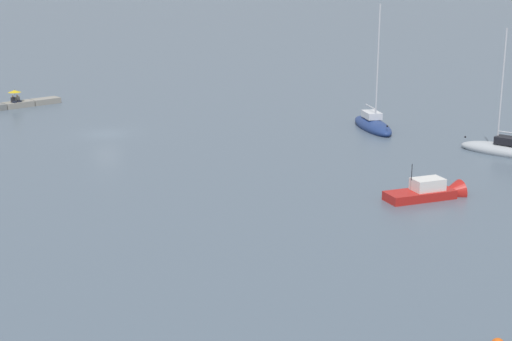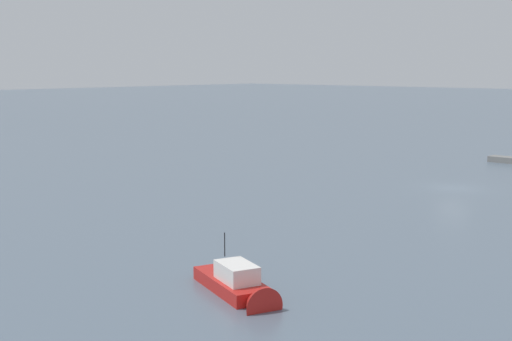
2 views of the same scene
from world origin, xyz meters
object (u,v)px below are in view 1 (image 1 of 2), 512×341
person_seated_grey_left (18,99)px  sailboat_navy_near (373,125)px  sailboat_grey_outer (504,150)px  motorboat_red_mid (431,193)px  person_seated_dark_right (13,100)px  umbrella_open_yellow (14,91)px

person_seated_grey_left → sailboat_navy_near: bearing=118.6°
person_seated_grey_left → sailboat_grey_outer: size_ratio=0.07×
person_seated_grey_left → motorboat_red_mid: motorboat_red_mid is taller
person_seated_dark_right → sailboat_grey_outer: (-19.86, 44.13, -0.49)m
sailboat_navy_near → sailboat_grey_outer: (-0.32, 12.91, -0.03)m
umbrella_open_yellow → sailboat_navy_near: (-19.27, 31.39, -1.31)m
person_seated_grey_left → motorboat_red_mid: bearing=94.0°
person_seated_dark_right → umbrella_open_yellow: 0.92m
person_seated_grey_left → sailboat_navy_near: 36.63m
person_seated_grey_left → umbrella_open_yellow: (0.28, -0.06, 0.86)m
person_seated_grey_left → motorboat_red_mid: size_ratio=0.13×
person_seated_grey_left → person_seated_dark_right: (0.56, 0.10, 0.00)m
person_seated_grey_left → person_seated_dark_right: bearing=7.8°
sailboat_navy_near → person_seated_dark_right: bearing=-27.6°
person_seated_dark_right → motorboat_red_mid: (-6.10, 47.14, -0.52)m
umbrella_open_yellow → sailboat_grey_outer: (-19.58, 44.30, -1.35)m
sailboat_navy_near → motorboat_red_mid: (13.44, 15.92, -0.07)m
person_seated_grey_left → person_seated_dark_right: size_ratio=1.00×
umbrella_open_yellow → sailboat_navy_near: bearing=121.5°
person_seated_grey_left → sailboat_grey_outer: bearing=110.9°
person_seated_grey_left → sailboat_navy_near: (-18.98, 31.33, -0.46)m
sailboat_navy_near → person_seated_grey_left: bearing=-28.5°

